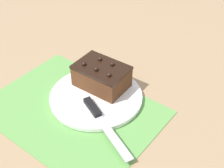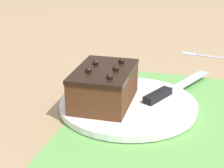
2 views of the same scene
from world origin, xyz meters
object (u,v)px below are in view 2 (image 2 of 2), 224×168
Objects in this scene: serving_knife at (168,90)px; dessert_fork at (203,55)px; cake_plate at (128,105)px; chocolate_cake at (104,86)px.

serving_knife is 1.46× the size of dessert_fork.
cake_plate is 1.74× the size of dessert_fork.
dessert_fork is (-0.38, 0.11, -0.01)m from cake_plate.
chocolate_cake is 0.43m from dessert_fork.
serving_knife is (-0.07, 0.07, 0.01)m from cake_plate.
serving_knife is (-0.08, 0.11, -0.03)m from chocolate_cake.
chocolate_cake is at bearing 167.84° from dessert_fork.
serving_knife reaches higher than cake_plate.
chocolate_cake is (0.01, -0.04, 0.04)m from cake_plate.
serving_knife is at bearing 126.02° from chocolate_cake.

